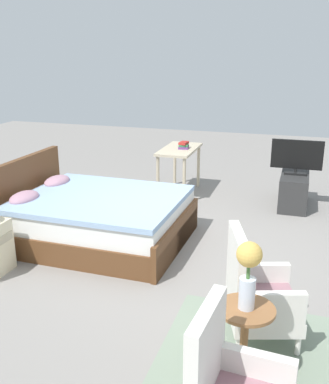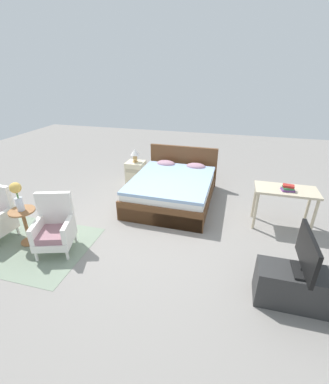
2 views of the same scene
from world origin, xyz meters
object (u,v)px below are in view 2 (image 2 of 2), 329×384
(side_table, at_px, (25,223))
(nightstand, at_px, (136,173))
(armchair_by_window_right, at_px, (55,229))
(flower_vase, at_px, (17,194))
(bed, at_px, (173,188))
(table_lamp, at_px, (135,154))
(tv_stand, at_px, (297,287))
(book_stack, at_px, (288,188))
(vanity_desk, at_px, (285,195))
(tv_flatscreen, at_px, (307,254))

(side_table, height_order, nightstand, side_table)
(armchair_by_window_right, distance_m, flower_vase, 0.78)
(armchair_by_window_right, height_order, nightstand, armchair_by_window_right)
(armchair_by_window_right, distance_m, side_table, 0.57)
(side_table, relative_size, flower_vase, 1.29)
(bed, relative_size, armchair_by_window_right, 2.35)
(table_lamp, relative_size, tv_stand, 0.34)
(book_stack, bearing_deg, flower_vase, -159.47)
(bed, distance_m, vanity_desk, 2.22)
(nightstand, distance_m, tv_stand, 4.39)
(armchair_by_window_right, xyz_separation_m, vanity_desk, (3.54, 1.63, 0.26))
(nightstand, xyz_separation_m, tv_stand, (3.20, -3.00, -0.04))
(tv_stand, bearing_deg, side_table, 177.22)
(vanity_desk, bearing_deg, tv_flatscreen, -91.71)
(armchair_by_window_right, xyz_separation_m, flower_vase, (-0.57, 0.02, 0.53))
(nightstand, distance_m, tv_flatscreen, 4.41)
(nightstand, bearing_deg, flower_vase, -106.97)
(tv_stand, relative_size, tv_flatscreen, 1.30)
(bed, bearing_deg, table_lamp, 148.64)
(armchair_by_window_right, relative_size, nightstand, 1.63)
(nightstand, bearing_deg, bed, -31.33)
(bed, xyz_separation_m, table_lamp, (-1.13, 0.69, 0.48))
(tv_flatscreen, xyz_separation_m, vanity_desk, (0.05, 1.81, -0.12))
(nightstand, relative_size, vanity_desk, 0.54)
(tv_stand, relative_size, vanity_desk, 0.92)
(table_lamp, bearing_deg, flower_vase, -106.97)
(tv_stand, bearing_deg, bed, 131.98)
(nightstand, height_order, book_stack, book_stack)
(armchair_by_window_right, relative_size, tv_flatscreen, 1.24)
(nightstand, bearing_deg, book_stack, -21.06)
(table_lamp, relative_size, tv_flatscreen, 0.45)
(tv_flatscreen, xyz_separation_m, book_stack, (0.06, 1.74, 0.05))
(nightstand, bearing_deg, table_lamp, 90.00)
(bed, distance_m, nightstand, 1.32)
(nightstand, relative_size, tv_stand, 0.59)
(bed, xyz_separation_m, side_table, (-1.98, -2.11, 0.09))
(bed, height_order, tv_stand, bed)
(armchair_by_window_right, xyz_separation_m, side_table, (-0.57, 0.02, 0.00))
(table_lamp, bearing_deg, side_table, -106.97)
(bed, relative_size, book_stack, 9.76)
(flower_vase, xyz_separation_m, book_stack, (4.12, 1.54, -0.10))
(bed, distance_m, book_stack, 2.27)
(armchair_by_window_right, relative_size, tv_stand, 0.96)
(tv_flatscreen, distance_m, vanity_desk, 1.81)
(armchair_by_window_right, xyz_separation_m, table_lamp, (0.28, 2.82, 0.40))
(armchair_by_window_right, distance_m, vanity_desk, 3.91)
(tv_flatscreen, height_order, vanity_desk, tv_flatscreen)
(table_lamp, height_order, book_stack, table_lamp)
(armchair_by_window_right, bearing_deg, book_stack, 23.84)
(armchair_by_window_right, relative_size, table_lamp, 2.79)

